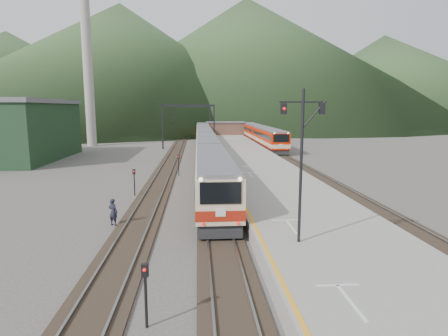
{
  "coord_description": "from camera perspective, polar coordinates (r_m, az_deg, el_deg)",
  "views": [
    {
      "loc": [
        -1.2,
        -13.18,
        7.34
      ],
      "look_at": [
        1.14,
        20.04,
        2.0
      ],
      "focal_mm": 30.0,
      "sensor_mm": 36.0,
      "label": 1
    }
  ],
  "objects": [
    {
      "name": "main_train",
      "position": [
        57.46,
        -2.82,
        3.67
      ],
      "size": [
        2.74,
        75.19,
        3.34
      ],
      "color": "beige",
      "rests_on": "track_main"
    },
    {
      "name": "signal_mast",
      "position": [
        17.65,
        11.74,
        2.57
      ],
      "size": [
        2.2,
        0.3,
        7.21
      ],
      "color": "black",
      "rests_on": "platform"
    },
    {
      "name": "worker",
      "position": [
        24.73,
        -16.53,
        -6.45
      ],
      "size": [
        0.75,
        0.65,
        1.73
      ],
      "primitive_type": "imported",
      "rotation": [
        0.0,
        0.0,
        2.68
      ],
      "color": "#1D1D2D",
      "rests_on": "ground"
    },
    {
      "name": "hill_d",
      "position": [
        280.39,
        -29.81,
        12.06
      ],
      "size": [
        200.0,
        200.0,
        55.0
      ],
      "primitive_type": "cone",
      "color": "#2E4622",
      "rests_on": "ground"
    },
    {
      "name": "track_main",
      "position": [
        53.69,
        -2.71,
        1.31
      ],
      "size": [
        2.6,
        200.0,
        0.23
      ],
      "color": "black",
      "rests_on": "ground"
    },
    {
      "name": "gantry_near",
      "position": [
        68.22,
        -5.46,
        7.6
      ],
      "size": [
        9.55,
        0.25,
        8.0
      ],
      "color": "black",
      "rests_on": "ground"
    },
    {
      "name": "short_signal_a",
      "position": [
        13.31,
        -11.88,
        -17.3
      ],
      "size": [
        0.24,
        0.19,
        2.27
      ],
      "color": "black",
      "rests_on": "ground"
    },
    {
      "name": "track_second",
      "position": [
        55.16,
        9.32,
        1.41
      ],
      "size": [
        2.6,
        200.0,
        0.23
      ],
      "color": "black",
      "rests_on": "ground"
    },
    {
      "name": "smokestack",
      "position": [
        78.38,
        -20.03,
        14.18
      ],
      "size": [
        1.8,
        1.8,
        30.0
      ],
      "primitive_type": "cylinder",
      "color": "#9E998E",
      "rests_on": "ground"
    },
    {
      "name": "platform",
      "position": [
        52.08,
        3.51,
        1.55
      ],
      "size": [
        8.0,
        100.0,
        1.0
      ],
      "primitive_type": "cube",
      "color": "gray",
      "rests_on": "ground"
    },
    {
      "name": "hill_c",
      "position": [
        249.97,
        22.97,
        12.46
      ],
      "size": [
        160.0,
        160.0,
        50.0
      ],
      "primitive_type": "cone",
      "color": "#2E4622",
      "rests_on": "ground"
    },
    {
      "name": "second_train",
      "position": [
        77.6,
        5.42,
        5.16
      ],
      "size": [
        2.97,
        40.49,
        3.63
      ],
      "color": "red",
      "rests_on": "track_second"
    },
    {
      "name": "gantry_far",
      "position": [
        93.21,
        -5.09,
        8.0
      ],
      "size": [
        9.55,
        0.25,
        8.0
      ],
      "color": "black",
      "rests_on": "ground"
    },
    {
      "name": "hill_a",
      "position": [
        208.09,
        -15.29,
        15.05
      ],
      "size": [
        180.0,
        180.0,
        60.0
      ],
      "primitive_type": "cone",
      "color": "#2E4622",
      "rests_on": "ground"
    },
    {
      "name": "short_signal_b",
      "position": [
        41.27,
        -6.94,
        0.86
      ],
      "size": [
        0.26,
        0.22,
        2.27
      ],
      "color": "black",
      "rests_on": "ground"
    },
    {
      "name": "ground",
      "position": [
        15.13,
        1.08,
        -19.91
      ],
      "size": [
        400.0,
        400.0,
        0.0
      ],
      "primitive_type": "plane",
      "color": "#47423D",
      "rests_on": "ground"
    },
    {
      "name": "short_signal_c",
      "position": [
        32.42,
        -13.53,
        -1.59
      ],
      "size": [
        0.23,
        0.17,
        2.27
      ],
      "color": "black",
      "rests_on": "ground"
    },
    {
      "name": "warehouse",
      "position": [
        61.42,
        -30.03,
        5.07
      ],
      "size": [
        14.5,
        20.5,
        8.6
      ],
      "color": "#173319",
      "rests_on": "ground"
    },
    {
      "name": "station_shed",
      "position": [
        91.56,
        0.24,
        6.12
      ],
      "size": [
        9.4,
        4.4,
        3.1
      ],
      "color": "brown",
      "rests_on": "platform"
    },
    {
      "name": "hill_b",
      "position": [
        247.02,
        3.39,
        16.11
      ],
      "size": [
        220.0,
        220.0,
        75.0
      ],
      "primitive_type": "cone",
      "color": "#2E4622",
      "rests_on": "ground"
    },
    {
      "name": "track_far",
      "position": [
        53.81,
        -8.05,
        1.25
      ],
      "size": [
        2.6,
        200.0,
        0.23
      ],
      "color": "black",
      "rests_on": "ground"
    }
  ]
}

